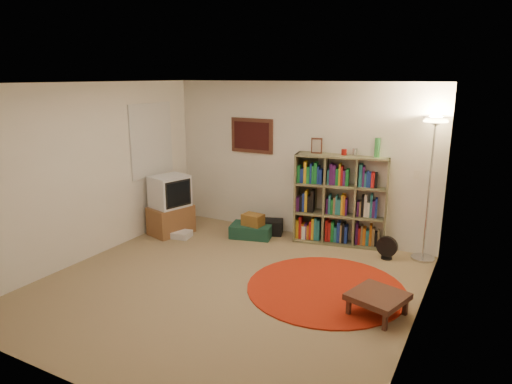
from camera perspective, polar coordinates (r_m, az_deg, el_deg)
room at (r=5.56m, az=-4.08°, el=0.54°), size 4.54×4.54×2.54m
bookshelf at (r=7.23m, az=10.35°, el=-1.10°), size 1.46×0.67×1.69m
floor_lamp at (r=6.68m, az=21.34°, el=5.87°), size 0.47×0.47×2.06m
floor_fan at (r=6.89m, az=16.05°, el=-6.71°), size 0.30×0.17×0.35m
tv_stand at (r=7.72m, az=-10.64°, el=-1.73°), size 0.64×0.78×0.99m
dvd_box at (r=7.62m, az=-9.39°, el=-5.24°), size 0.36×0.32×0.11m
suitcase at (r=7.53m, az=-0.58°, el=-4.85°), size 0.75×0.58×0.21m
wicker_basket at (r=7.43m, az=-0.38°, el=-3.49°), size 0.35×0.26×0.19m
duffel_bag at (r=7.66m, az=2.00°, el=-4.39°), size 0.42×0.39×0.24m
paper_towel at (r=7.40m, az=6.01°, el=-5.11°), size 0.15×0.15×0.25m
red_rug at (r=5.88m, az=8.72°, el=-11.79°), size 1.97×1.97×0.02m
side_table at (r=5.32m, az=14.97°, el=-12.60°), size 0.69×0.69×0.26m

